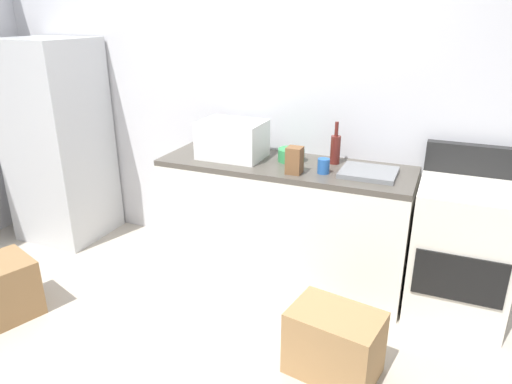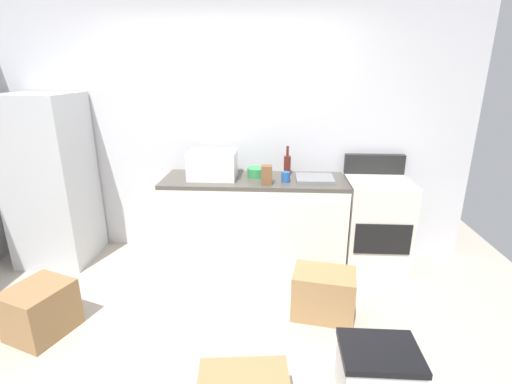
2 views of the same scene
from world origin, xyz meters
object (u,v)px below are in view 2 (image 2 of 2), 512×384
at_px(knife_block, 267,175).
at_px(stove_oven, 375,222).
at_px(mixing_bowl, 257,172).
at_px(wine_bottle, 287,165).
at_px(cardboard_box_large, 323,294).
at_px(coffee_mug, 286,177).
at_px(cardboard_box_small, 40,310).
at_px(storage_bin, 377,375).
at_px(microwave, 213,165).
at_px(refrigerator, 51,181).

bearing_deg(knife_block, stove_oven, 9.49).
bearing_deg(mixing_bowl, wine_bottle, 11.69).
bearing_deg(wine_bottle, cardboard_box_large, -73.92).
height_order(wine_bottle, coffee_mug, wine_bottle).
bearing_deg(cardboard_box_small, storage_bin, -11.46).
bearing_deg(cardboard_box_small, wine_bottle, 36.18).
xyz_separation_m(microwave, cardboard_box_small, (-1.14, -1.23, -0.84)).
bearing_deg(cardboard_box_large, wine_bottle, 106.08).
xyz_separation_m(stove_oven, coffee_mug, (-0.91, -0.11, 0.48)).
xyz_separation_m(cardboard_box_small, storage_bin, (2.39, -0.48, -0.00)).
height_order(stove_oven, storage_bin, stove_oven).
bearing_deg(knife_block, microwave, 162.00).
height_order(refrigerator, stove_oven, refrigerator).
bearing_deg(stove_oven, refrigerator, -179.03).
distance_m(refrigerator, mixing_bowl, 2.08).
xyz_separation_m(refrigerator, cardboard_box_large, (2.67, -0.83, -0.66)).
xyz_separation_m(refrigerator, microwave, (1.64, 0.05, 0.18)).
relative_size(refrigerator, microwave, 3.72).
bearing_deg(coffee_mug, cardboard_box_small, -148.60).
distance_m(microwave, cardboard_box_large, 1.59).
bearing_deg(wine_bottle, refrigerator, -175.50).
bearing_deg(cardboard_box_large, microwave, 139.38).
bearing_deg(refrigerator, microwave, 1.64).
height_order(stove_oven, coffee_mug, stove_oven).
height_order(microwave, cardboard_box_large, microwave).
height_order(refrigerator, mixing_bowl, refrigerator).
xyz_separation_m(microwave, storage_bin, (1.25, -1.71, -0.84)).
xyz_separation_m(coffee_mug, cardboard_box_small, (-1.85, -1.13, -0.75)).
bearing_deg(cardboard_box_large, knife_block, 124.79).
xyz_separation_m(cardboard_box_large, storage_bin, (0.23, -0.83, -0.00)).
bearing_deg(mixing_bowl, cardboard_box_large, -58.04).
height_order(refrigerator, cardboard_box_small, refrigerator).
height_order(refrigerator, storage_bin, refrigerator).
distance_m(refrigerator, coffee_mug, 2.36).
distance_m(wine_bottle, storage_bin, 2.09).
distance_m(knife_block, cardboard_box_large, 1.17).
bearing_deg(cardboard_box_large, cardboard_box_small, -170.89).
distance_m(knife_block, storage_bin, 1.88).
distance_m(microwave, mixing_bowl, 0.45).
bearing_deg(coffee_mug, storage_bin, -71.56).
height_order(stove_oven, cardboard_box_small, stove_oven).
distance_m(stove_oven, cardboard_box_large, 1.11).
distance_m(coffee_mug, cardboard_box_large, 1.13).
bearing_deg(wine_bottle, mixing_bowl, -168.31).
relative_size(cardboard_box_large, storage_bin, 1.06).
bearing_deg(stove_oven, cardboard_box_large, -124.03).
distance_m(microwave, storage_bin, 2.28).
bearing_deg(cardboard_box_small, refrigerator, 113.15).
distance_m(cardboard_box_large, storage_bin, 0.86).
bearing_deg(knife_block, mixing_bowl, 113.04).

